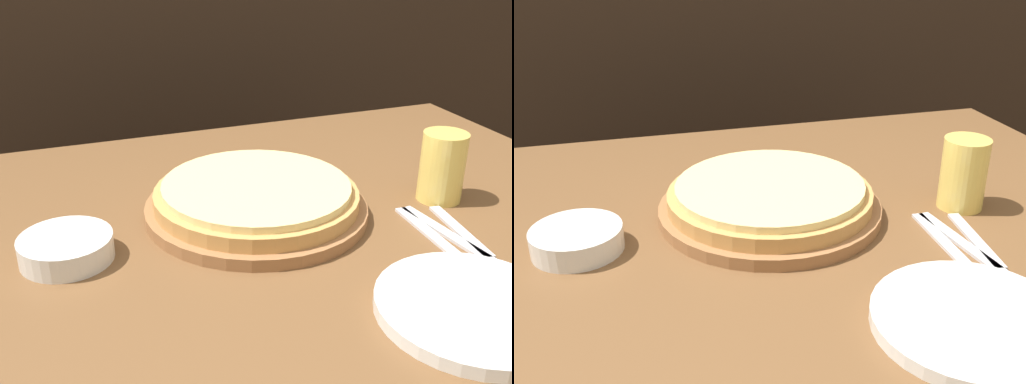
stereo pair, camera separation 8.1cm
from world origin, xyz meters
TOP-DOWN VIEW (x-y plane):
  - dining_table at (0.00, 0.00)m, footprint 1.19×0.95m
  - pizza_on_board at (-0.07, 0.03)m, footprint 0.36×0.36m
  - beer_glass at (0.25, -0.03)m, footprint 0.08×0.08m
  - dinner_plate at (0.08, -0.33)m, footprint 0.24×0.24m
  - side_bowl at (-0.37, -0.01)m, footprint 0.13×0.13m
  - fork at (0.16, -0.15)m, footprint 0.03×0.20m
  - dinner_knife at (0.18, -0.15)m, footprint 0.04×0.20m
  - spoon at (0.21, -0.15)m, footprint 0.04×0.17m

SIDE VIEW (x-z plane):
  - dining_table at x=0.00m, z-range 0.00..0.70m
  - fork at x=0.16m, z-range 0.70..0.71m
  - dinner_knife at x=0.18m, z-range 0.70..0.71m
  - spoon at x=0.21m, z-range 0.70..0.71m
  - dinner_plate at x=0.08m, z-range 0.70..0.72m
  - side_bowl at x=-0.37m, z-range 0.70..0.74m
  - pizza_on_board at x=-0.07m, z-range 0.70..0.75m
  - beer_glass at x=0.25m, z-range 0.71..0.83m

